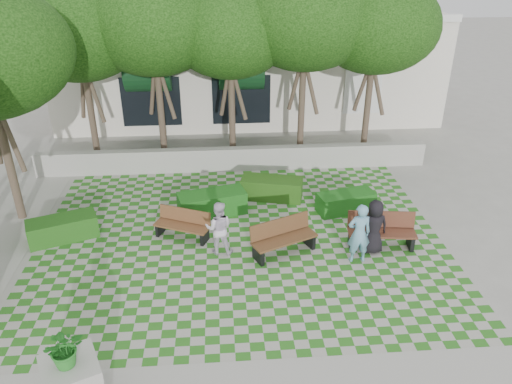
{
  "coord_description": "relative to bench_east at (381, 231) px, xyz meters",
  "views": [
    {
      "loc": [
        -0.49,
        -11.55,
        8.14
      ],
      "look_at": [
        0.5,
        1.5,
        1.4
      ],
      "focal_mm": 35.0,
      "sensor_mm": 36.0,
      "label": 1
    }
  ],
  "objects": [
    {
      "name": "hedge_east",
      "position": [
        -0.53,
        2.12,
        -0.16
      ],
      "size": [
        2.0,
        1.18,
        0.66
      ],
      "primitive_type": "cube",
      "rotation": [
        0.0,
        0.0,
        0.24
      ],
      "color": "#165115",
      "rests_on": "ground"
    },
    {
      "name": "retaining_wall",
      "position": [
        -4.09,
        5.69,
        -0.04
      ],
      "size": [
        15.0,
        0.36,
        0.9
      ],
      "primitive_type": "cube",
      "color": "#9E9B93",
      "rests_on": "ground"
    },
    {
      "name": "person_white",
      "position": [
        -4.72,
        0.01,
        0.32
      ],
      "size": [
        0.85,
        0.69,
        1.61
      ],
      "primitive_type": "imported",
      "rotation": [
        0.0,
        0.0,
        3.03
      ],
      "color": "silver",
      "rests_on": "ground"
    },
    {
      "name": "hedge_midright",
      "position": [
        -2.87,
        3.23,
        -0.13
      ],
      "size": [
        2.23,
        1.31,
        0.73
      ],
      "primitive_type": "cube",
      "rotation": [
        0.0,
        0.0,
        -0.24
      ],
      "color": "#204913",
      "rests_on": "ground"
    },
    {
      "name": "person_blue",
      "position": [
        -0.89,
        -0.71,
        0.4
      ],
      "size": [
        0.67,
        0.46,
        1.79
      ],
      "primitive_type": "imported",
      "rotation": [
        0.0,
        0.0,
        3.19
      ],
      "color": "#68A0BD",
      "rests_on": "ground"
    },
    {
      "name": "lawn",
      "position": [
        -4.09,
        0.49,
        -0.49
      ],
      "size": [
        12.0,
        12.0,
        0.0
      ],
      "primitive_type": "plane",
      "color": "#2B721E",
      "rests_on": "ground"
    },
    {
      "name": "planter_front",
      "position": [
        -7.56,
        -5.02,
        0.25
      ],
      "size": [
        1.34,
        1.34,
        1.82
      ],
      "rotation": [
        0.0,
        0.0,
        0.41
      ],
      "color": "#9E9B93",
      "rests_on": "ground"
    },
    {
      "name": "person_dark",
      "position": [
        -0.34,
        -0.29,
        0.33
      ],
      "size": [
        0.84,
        0.58,
        1.64
      ],
      "primitive_type": "imported",
      "rotation": [
        0.0,
        0.0,
        3.22
      ],
      "color": "black",
      "rests_on": "ground"
    },
    {
      "name": "hedge_midleft",
      "position": [
        -4.93,
        2.27,
        -0.11
      ],
      "size": [
        2.31,
        1.37,
        0.76
      ],
      "primitive_type": "cube",
      "rotation": [
        0.0,
        0.0,
        0.25
      ],
      "color": "#165115",
      "rests_on": "ground"
    },
    {
      "name": "ground",
      "position": [
        -4.09,
        -0.51,
        -0.49
      ],
      "size": [
        90.0,
        90.0,
        0.0
      ],
      "primitive_type": "plane",
      "color": "gray",
      "rests_on": "ground"
    },
    {
      "name": "tree_row",
      "position": [
        -5.95,
        5.44,
        4.69
      ],
      "size": [
        17.7,
        13.4,
        7.41
      ],
      "color": "#47382B",
      "rests_on": "ground"
    },
    {
      "name": "building",
      "position": [
        -3.15,
        13.57,
        2.03
      ],
      "size": [
        18.0,
        8.92,
        5.15
      ],
      "color": "silver",
      "rests_on": "ground"
    },
    {
      "name": "hedge_west",
      "position": [
        -9.38,
        1.08,
        -0.15
      ],
      "size": [
        2.13,
        1.45,
        0.69
      ],
      "primitive_type": "cube",
      "rotation": [
        0.0,
        0.0,
        0.36
      ],
      "color": "#1B4D14",
      "rests_on": "ground"
    },
    {
      "name": "bench_mid",
      "position": [
        -2.9,
        -0.14,
        -0.01
      ],
      "size": [
        2.0,
        1.36,
        1.0
      ],
      "rotation": [
        0.0,
        0.0,
        0.42
      ],
      "color": "#4F311B",
      "rests_on": "ground"
    },
    {
      "name": "bench_west",
      "position": [
        -5.8,
        0.9,
        -0.07
      ],
      "size": [
        1.76,
        1.19,
        0.88
      ],
      "rotation": [
        0.0,
        0.0,
        -0.42
      ],
      "color": "brown",
      "rests_on": "ground"
    },
    {
      "name": "bench_east",
      "position": [
        0.0,
        0.0,
        0.0
      ],
      "size": [
        2.01,
        0.88,
        1.02
      ],
      "rotation": [
        0.0,
        0.0,
        -0.12
      ],
      "color": "#4F291B",
      "rests_on": "ground"
    }
  ]
}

